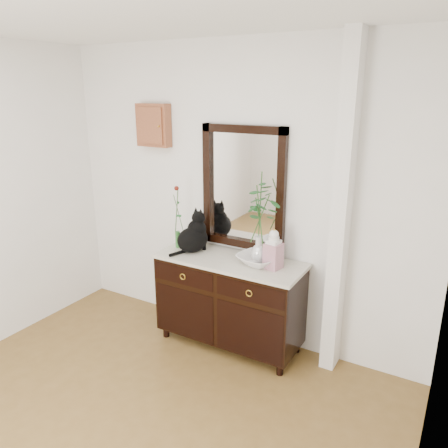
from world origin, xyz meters
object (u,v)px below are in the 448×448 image
Objects in this scene: sideboard at (230,298)px; ginger_jar at (273,249)px; cat at (192,232)px; lotus_bowl at (259,259)px.

sideboard is 3.85× the size of ginger_jar.
cat is (-0.39, -0.00, 0.56)m from sideboard.
lotus_bowl is at bearing 172.78° from ginger_jar.
lotus_bowl is 1.01× the size of ginger_jar.
sideboard is at bearing -175.09° from lotus_bowl.
ginger_jar is (0.80, 0.01, -0.02)m from cat.
cat is 0.68m from lotus_bowl.
cat is at bearing -179.59° from ginger_jar.
cat reaches higher than lotus_bowl.
ginger_jar is at bearing 18.80° from cat.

